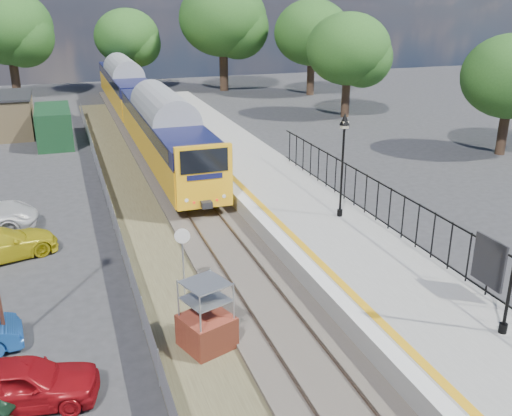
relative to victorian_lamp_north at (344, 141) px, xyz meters
name	(u,v)px	position (x,y,z in m)	size (l,w,h in m)	color
ground	(276,323)	(-5.30, -6.00, -4.30)	(120.00, 120.00, 0.00)	#2D2D30
track_bed	(195,220)	(-5.77, 3.67, -4.21)	(5.90, 80.00, 0.29)	#473F38
platform	(299,213)	(-1.10, 2.00, -3.85)	(5.00, 70.00, 0.90)	gray
platform_edge	(258,209)	(-3.16, 2.00, -3.39)	(0.90, 70.00, 0.01)	silver
victorian_lamp_north	(344,141)	(0.00, 0.00, 0.00)	(0.44, 0.44, 4.60)	black
palisade_fence	(414,223)	(1.25, -3.76, -2.46)	(0.12, 26.00, 2.00)	black
wire_fence	(109,203)	(-9.50, 6.00, -3.70)	(0.06, 52.00, 1.20)	#999EA3
tree_line	(133,35)	(-3.90, 36.00, 2.31)	(56.80, 43.80, 11.88)	#332319
train	(140,102)	(-5.30, 23.80, -1.96)	(2.82, 40.83, 3.51)	#F1AA15
brick_plinth	(206,316)	(-7.80, -6.62, -3.22)	(1.79, 1.79, 2.25)	#993E27
speed_sign	(183,252)	(-7.80, -3.45, -2.48)	(0.53, 0.16, 2.69)	#999EA3
car_red	(22,383)	(-12.98, -7.57, -3.63)	(1.57, 3.90, 1.33)	maroon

